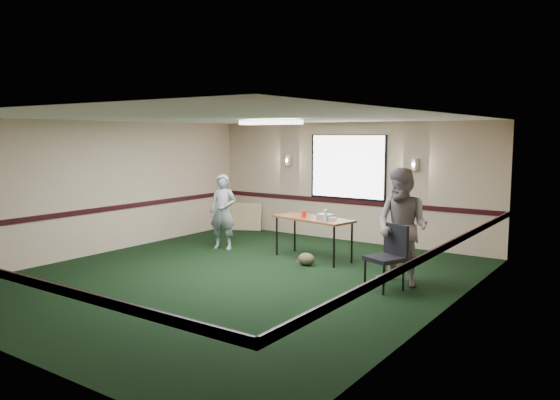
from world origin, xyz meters
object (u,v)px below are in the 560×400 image
Objects in this scene: person_right at (402,227)px; conference_chair at (389,252)px; folding_table at (313,221)px; projector at (325,216)px; person_left at (223,212)px.

conference_chair is at bearing -91.75° from person_right.
projector reaches higher than folding_table.
person_right is at bearing -7.99° from projector.
person_right is at bearing 99.82° from conference_chair.
person_left is at bearing -176.17° from person_right.
projector is 2.14m from conference_chair.
person_left reaches higher than projector.
folding_table is at bearing -161.41° from projector.
folding_table is at bearing -10.35° from person_left.
person_right reaches higher than conference_chair.
folding_table is 6.32× the size of projector.
conference_chair is at bearing -29.11° from person_left.
conference_chair is at bearing -17.09° from folding_table.
person_left is 4.24m from person_right.
conference_chair is 0.64× the size of person_left.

